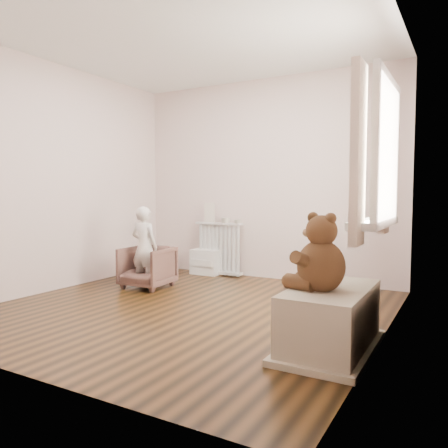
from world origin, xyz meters
The scene contains 20 objects.
floor centered at (0.00, 0.00, 0.00)m, with size 3.60×3.60×0.01m, color black.
ceiling centered at (0.00, 0.00, 2.60)m, with size 3.60×3.60×0.01m, color white.
back_wall centered at (0.00, 1.80, 1.30)m, with size 3.60×0.02×2.60m, color silver.
front_wall centered at (0.00, -1.80, 1.30)m, with size 3.60×0.02×2.60m, color silver.
left_wall centered at (-1.80, 0.00, 1.30)m, with size 0.02×3.60×2.60m, color silver.
right_wall centered at (1.80, 0.00, 1.30)m, with size 0.02×3.60×2.60m, color silver.
window centered at (1.76, 0.30, 1.45)m, with size 0.03×0.90×1.10m, color white.
window_sill centered at (1.67, 0.30, 0.87)m, with size 0.22×1.10×0.06m, color silver.
curtain_left centered at (1.65, -0.27, 1.39)m, with size 0.06×0.26×1.30m, color beige.
curtain_right centered at (1.65, 0.87, 1.39)m, with size 0.06×0.26×1.30m, color beige.
radiator centered at (-0.62, 1.68, 0.39)m, with size 0.68×0.13×0.72m, color silver.
paper_doll centered at (-0.77, 1.68, 0.85)m, with size 0.16×0.01×0.27m, color beige.
tin_a centered at (-0.52, 1.68, 0.75)m, with size 0.11×0.11×0.07m, color #A59E8C.
tin_b centered at (-0.33, 1.68, 0.74)m, with size 0.09×0.09×0.05m, color #A59E8C.
toy_vanity centered at (-0.80, 1.65, 0.28)m, with size 0.40×0.28×0.63m, color silver.
armchair centered at (-0.94, 0.54, 0.25)m, with size 0.52×0.54×0.49m, color brown.
child centered at (-0.94, 0.49, 0.49)m, with size 0.34×0.23×0.95m, color silver.
toy_bench centered at (1.52, -0.44, 0.20)m, with size 0.51×0.96×0.45m, color #BCB093.
teddy_bear centered at (1.48, -0.56, 0.67)m, with size 0.43×0.33×0.53m, color #392211, non-canonical shape.
plush_cat centered at (1.66, 0.69, 1.00)m, with size 0.16×0.26×0.22m, color gray, non-canonical shape.
Camera 1 is at (2.35, -3.46, 1.11)m, focal length 35.00 mm.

